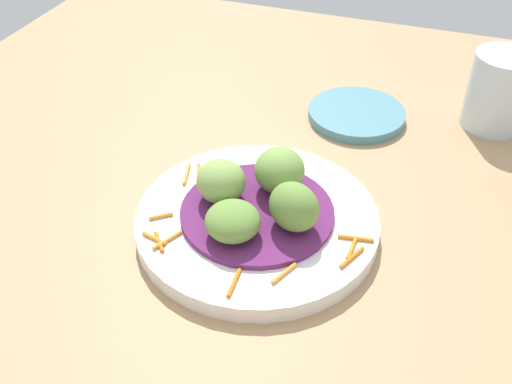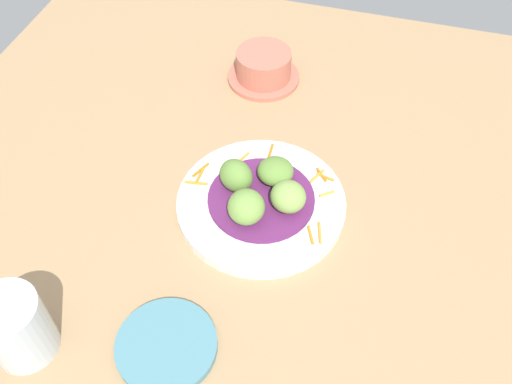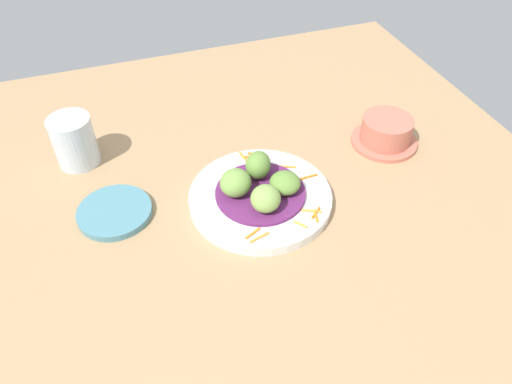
% 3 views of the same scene
% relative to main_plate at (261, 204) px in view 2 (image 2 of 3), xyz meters
% --- Properties ---
extents(table_surface, '(1.10, 1.10, 0.02)m').
position_rel_main_plate_xyz_m(table_surface, '(-0.01, 0.02, -0.02)').
color(table_surface, tan).
rests_on(table_surface, ground).
extents(main_plate, '(0.24, 0.24, 0.02)m').
position_rel_main_plate_xyz_m(main_plate, '(0.00, 0.00, 0.00)').
color(main_plate, white).
rests_on(main_plate, table_surface).
extents(cabbage_bed, '(0.15, 0.15, 0.01)m').
position_rel_main_plate_xyz_m(cabbage_bed, '(-0.00, 0.00, 0.01)').
color(cabbage_bed, '#60235B').
rests_on(cabbage_bed, main_plate).
extents(carrot_garnish, '(0.17, 0.22, 0.00)m').
position_rel_main_plate_xyz_m(carrot_garnish, '(0.03, -0.01, 0.01)').
color(carrot_garnish, orange).
rests_on(carrot_garnish, main_plate).
extents(guac_scoop_left, '(0.07, 0.07, 0.03)m').
position_rel_main_plate_xyz_m(guac_scoop_left, '(0.04, -0.01, 0.03)').
color(guac_scoop_left, olive).
rests_on(guac_scoop_left, cabbage_bed).
extents(guac_scoop_center, '(0.06, 0.07, 0.05)m').
position_rel_main_plate_xyz_m(guac_scoop_center, '(0.01, 0.04, 0.04)').
color(guac_scoop_center, olive).
rests_on(guac_scoop_center, cabbage_bed).
extents(guac_scoop_right, '(0.07, 0.06, 0.05)m').
position_rel_main_plate_xyz_m(guac_scoop_right, '(-0.04, 0.01, 0.04)').
color(guac_scoop_right, '#759E47').
rests_on(guac_scoop_right, cabbage_bed).
extents(guac_scoop_back, '(0.07, 0.07, 0.04)m').
position_rel_main_plate_xyz_m(guac_scoop_back, '(-0.01, -0.04, 0.04)').
color(guac_scoop_back, '#84A851').
rests_on(guac_scoop_back, cabbage_bed).
extents(side_plate_small, '(0.12, 0.12, 0.01)m').
position_rel_main_plate_xyz_m(side_plate_small, '(-0.24, 0.05, -0.00)').
color(side_plate_small, teal).
rests_on(side_plate_small, table_surface).
extents(terracotta_bowl, '(0.13, 0.13, 0.06)m').
position_rel_main_plate_xyz_m(terracotta_bowl, '(0.28, 0.08, 0.02)').
color(terracotta_bowl, '#C66B56').
rests_on(terracotta_bowl, table_surface).
extents(water_glass, '(0.08, 0.08, 0.10)m').
position_rel_main_plate_xyz_m(water_glass, '(-0.28, 0.21, 0.04)').
color(water_glass, silver).
rests_on(water_glass, table_surface).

